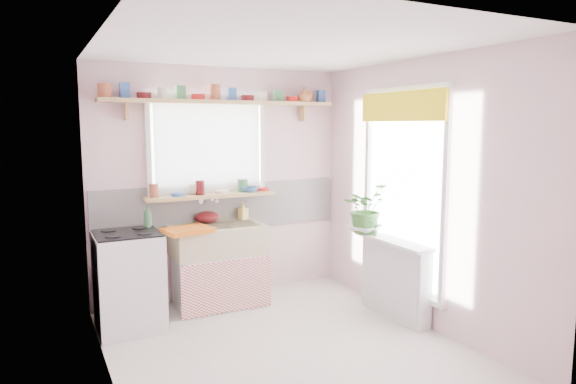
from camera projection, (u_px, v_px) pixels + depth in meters
name	position (u px, v px, depth m)	size (l,w,h in m)	color
room	(306.00, 176.00, 5.22)	(3.20, 3.20, 3.20)	silver
sink_unit	(218.00, 265.00, 5.37)	(0.95, 0.65, 1.11)	white
cooker	(129.00, 281.00, 4.73)	(0.58, 0.58, 0.93)	white
radiator_ledge	(395.00, 277.00, 5.05)	(0.22, 0.95, 0.78)	white
windowsill	(211.00, 196.00, 5.44)	(1.40, 0.22, 0.04)	tan
pine_shelf	(223.00, 102.00, 5.37)	(2.52, 0.24, 0.04)	tan
shelf_crockery	(223.00, 95.00, 5.36)	(2.47, 0.11, 0.12)	#A55133
sill_crockery	(207.00, 189.00, 5.41)	(1.35, 0.11, 0.12)	#A55133
dish_tray	(187.00, 230.00, 4.97)	(0.44, 0.33, 0.04)	orange
colander	(207.00, 217.00, 5.47)	(0.27, 0.27, 0.12)	#530E11
jade_plant	(365.00, 208.00, 5.28)	(0.47, 0.41, 0.52)	#386F2C
fruit_bowl	(365.00, 229.00, 5.31)	(0.33, 0.33, 0.08)	silver
herb_pot	(375.00, 227.00, 5.16)	(0.10, 0.07, 0.19)	#36692A
soap_bottle_sink	(243.00, 211.00, 5.65)	(0.09, 0.09, 0.19)	#D7C75F
sill_cup	(194.00, 189.00, 5.41)	(0.14, 0.14, 0.11)	beige
sill_bowl	(250.00, 189.00, 5.57)	(0.19, 0.19, 0.06)	#31679F
shelf_vase	(304.00, 95.00, 5.72)	(0.16, 0.16, 0.16)	#9E6030
cooker_bottle	(147.00, 216.00, 4.89)	(0.08, 0.08, 0.21)	#3C7949
fruit	(365.00, 223.00, 5.31)	(0.20, 0.14, 0.10)	orange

